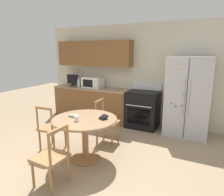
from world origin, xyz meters
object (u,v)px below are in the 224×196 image
(dining_chair_left, at_px, (51,128))
(microwave, at_px, (93,82))
(candle_glass, at_px, (77,119))
(dining_chair_near, at_px, (52,158))
(dining_chair_far, at_px, (106,122))
(oven_range, at_px, (143,109))
(counter_bottle, at_px, (79,83))
(countertop_tv, at_px, (73,80))
(refrigerator, at_px, (188,97))
(wallet, at_px, (104,118))

(dining_chair_left, bearing_deg, microwave, 95.73)
(microwave, relative_size, candle_glass, 6.14)
(dining_chair_left, bearing_deg, dining_chair_near, -48.87)
(microwave, height_order, dining_chair_far, microwave)
(oven_range, relative_size, counter_bottle, 3.62)
(dining_chair_near, bearing_deg, candle_glass, 4.33)
(countertop_tv, distance_m, candle_glass, 2.89)
(refrigerator, distance_m, dining_chair_far, 1.93)
(microwave, xyz_separation_m, dining_chair_left, (0.28, -2.02, -0.61))
(refrigerator, xyz_separation_m, dining_chair_near, (-1.48, -2.79, -0.46))
(oven_range, xyz_separation_m, microwave, (-1.49, 0.04, 0.58))
(dining_chair_left, bearing_deg, dining_chair_far, 42.13)
(counter_bottle, distance_m, candle_glass, 2.56)
(refrigerator, distance_m, countertop_tv, 3.28)
(countertop_tv, distance_m, dining_chair_near, 3.47)
(dining_chair_near, bearing_deg, dining_chair_left, 45.94)
(wallet, bearing_deg, dining_chair_left, -175.95)
(oven_range, height_order, countertop_tv, countertop_tv)
(refrigerator, xyz_separation_m, dining_chair_far, (-1.47, -1.16, -0.46))
(wallet, bearing_deg, dining_chair_far, 114.31)
(refrigerator, relative_size, oven_range, 1.66)
(refrigerator, relative_size, counter_bottle, 6.01)
(dining_chair_far, height_order, dining_chair_left, same)
(dining_chair_far, distance_m, dining_chair_left, 1.12)
(countertop_tv, bearing_deg, wallet, -42.92)
(candle_glass, distance_m, wallet, 0.45)
(dining_chair_near, bearing_deg, microwave, 23.22)
(microwave, bearing_deg, wallet, -54.19)
(oven_range, bearing_deg, dining_chair_left, -121.52)
(refrigerator, distance_m, microwave, 2.55)
(countertop_tv, bearing_deg, dining_chair_far, -35.15)
(countertop_tv, height_order, wallet, countertop_tv)
(oven_range, xyz_separation_m, dining_chair_left, (-1.21, -1.98, -0.03))
(dining_chair_near, xyz_separation_m, candle_glass, (-0.02, 0.63, 0.37))
(oven_range, distance_m, wallet, 1.93)
(refrigerator, xyz_separation_m, candle_glass, (-1.49, -2.15, -0.09))
(dining_chair_near, height_order, candle_glass, dining_chair_near)
(countertop_tv, relative_size, dining_chair_near, 0.43)
(wallet, bearing_deg, oven_range, 87.20)
(dining_chair_near, bearing_deg, oven_range, -5.77)
(dining_chair_far, relative_size, dining_chair_near, 1.00)
(refrigerator, relative_size, microwave, 3.32)
(microwave, height_order, candle_glass, microwave)
(countertop_tv, distance_m, counter_bottle, 0.37)
(microwave, height_order, counter_bottle, counter_bottle)
(oven_range, relative_size, wallet, 6.55)
(refrigerator, xyz_separation_m, wallet, (-1.15, -1.86, -0.10))
(microwave, xyz_separation_m, countertop_tv, (-0.72, 0.04, 0.03))
(counter_bottle, height_order, dining_chair_far, counter_bottle)
(dining_chair_near, xyz_separation_m, wallet, (0.33, 0.92, 0.36))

